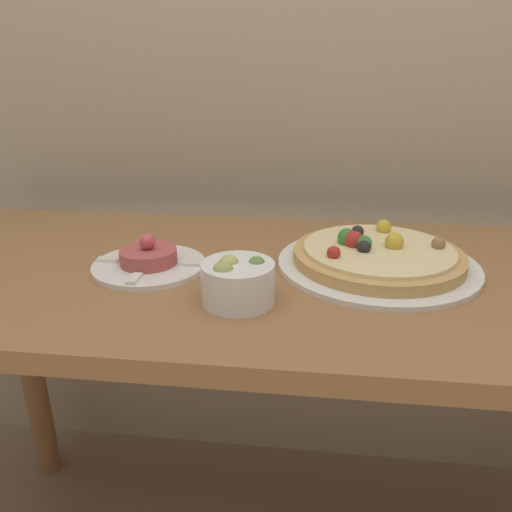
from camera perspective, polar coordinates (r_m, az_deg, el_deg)
dining_table at (r=0.94m, az=2.84°, el=-8.00°), size 1.50×0.62×0.77m
pizza_plate at (r=0.92m, az=13.70°, el=-0.13°), size 0.36×0.36×0.07m
tartare_plate at (r=0.91m, az=-12.14°, el=-0.59°), size 0.20×0.20×0.06m
small_bowl at (r=0.76m, az=-2.13°, el=-2.91°), size 0.11×0.11×0.07m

